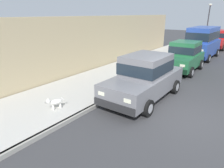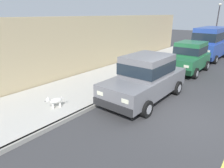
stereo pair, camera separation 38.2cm
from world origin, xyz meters
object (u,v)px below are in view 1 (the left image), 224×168
(car_green_hatchback, at_px, (184,56))
(car_red_sedan, at_px, (217,39))
(car_grey_sedan, at_px, (145,77))
(street_lamp, at_px, (208,19))
(car_blue_van, at_px, (203,41))
(dog_white, at_px, (54,102))

(car_green_hatchback, height_order, car_red_sedan, car_red_sedan)
(car_grey_sedan, height_order, car_red_sedan, same)
(car_red_sedan, xyz_separation_m, street_lamp, (-1.43, 1.33, 1.92))
(car_green_hatchback, relative_size, car_blue_van, 0.77)
(car_red_sedan, xyz_separation_m, dog_white, (-2.03, -19.84, -0.55))
(car_green_hatchback, relative_size, street_lamp, 0.86)
(car_blue_van, bearing_deg, street_lamp, 100.20)
(car_grey_sedan, xyz_separation_m, car_green_hatchback, (-0.07, 5.54, -0.01))
(car_grey_sedan, bearing_deg, car_red_sedan, 90.17)
(car_red_sedan, bearing_deg, car_grey_sedan, -89.83)
(dog_white, relative_size, street_lamp, 0.16)
(street_lamp, bearing_deg, car_blue_van, -79.80)
(dog_white, bearing_deg, car_green_hatchback, 77.09)
(street_lamp, bearing_deg, car_red_sedan, -42.89)
(car_green_hatchback, bearing_deg, dog_white, -102.91)
(car_grey_sedan, distance_m, car_blue_van, 10.45)
(car_red_sedan, relative_size, dog_white, 6.38)
(car_blue_van, bearing_deg, car_grey_sedan, -89.30)
(car_blue_van, height_order, street_lamp, street_lamp)
(car_grey_sedan, bearing_deg, car_blue_van, 90.70)
(car_green_hatchback, distance_m, street_lamp, 12.62)
(car_red_sedan, bearing_deg, car_green_hatchback, -90.10)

